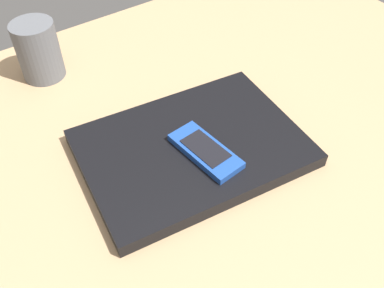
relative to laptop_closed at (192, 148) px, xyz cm
name	(u,v)px	position (x,y,z in cm)	size (l,w,h in cm)	color
desk_surface	(197,125)	(5.43, 5.98, -2.64)	(120.00, 80.00, 3.00)	tan
laptop_closed	(192,148)	(0.00, 0.00, 0.00)	(33.34, 23.88, 2.28)	black
cell_phone_on_laptop	(205,151)	(0.27, -3.01, 1.72)	(5.96, 12.19, 1.23)	#1E479E
pen_cup	(38,51)	(-10.57, 32.93, 4.25)	(7.70, 7.70, 10.78)	#595B60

